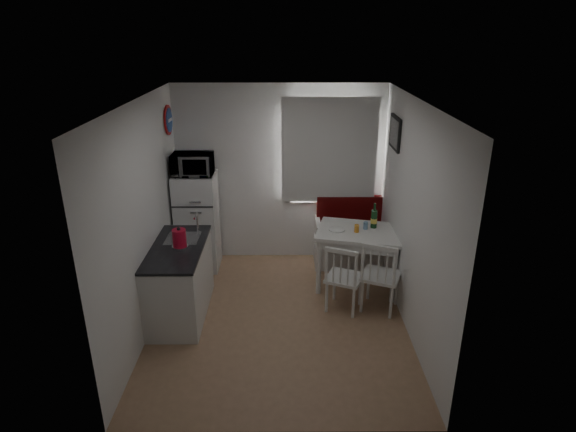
# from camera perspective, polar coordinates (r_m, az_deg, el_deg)

# --- Properties ---
(floor) EXTENTS (3.00, 3.50, 0.02)m
(floor) POSITION_cam_1_polar(r_m,az_deg,el_deg) (5.98, -1.07, -12.10)
(floor) COLOR #987150
(floor) RESTS_ON ground
(ceiling) EXTENTS (3.00, 3.50, 0.02)m
(ceiling) POSITION_cam_1_polar(r_m,az_deg,el_deg) (5.02, -1.27, 13.41)
(ceiling) COLOR white
(ceiling) RESTS_ON wall_back
(wall_back) EXTENTS (3.00, 0.02, 2.60)m
(wall_back) POSITION_cam_1_polar(r_m,az_deg,el_deg) (7.02, -0.96, 4.92)
(wall_back) COLOR white
(wall_back) RESTS_ON floor
(wall_front) EXTENTS (3.00, 0.02, 2.60)m
(wall_front) POSITION_cam_1_polar(r_m,az_deg,el_deg) (3.80, -1.54, -10.45)
(wall_front) COLOR white
(wall_front) RESTS_ON floor
(wall_left) EXTENTS (0.02, 3.50, 2.60)m
(wall_left) POSITION_cam_1_polar(r_m,az_deg,el_deg) (5.59, -16.71, -0.48)
(wall_left) COLOR white
(wall_left) RESTS_ON floor
(wall_right) EXTENTS (0.02, 3.50, 2.60)m
(wall_right) POSITION_cam_1_polar(r_m,az_deg,el_deg) (5.55, 14.53, -0.43)
(wall_right) COLOR white
(wall_right) RESTS_ON floor
(window) EXTENTS (1.22, 0.06, 1.47)m
(window) POSITION_cam_1_polar(r_m,az_deg,el_deg) (6.93, 4.87, 7.41)
(window) COLOR silver
(window) RESTS_ON wall_back
(curtain) EXTENTS (1.35, 0.02, 1.50)m
(curtain) POSITION_cam_1_polar(r_m,az_deg,el_deg) (6.85, 4.93, 7.67)
(curtain) COLOR silver
(curtain) RESTS_ON wall_back
(kitchen_counter) EXTENTS (0.62, 1.32, 1.16)m
(kitchen_counter) POSITION_cam_1_polar(r_m,az_deg,el_deg) (6.01, -12.69, -7.40)
(kitchen_counter) COLOR silver
(kitchen_counter) RESTS_ON floor
(wall_sign) EXTENTS (0.03, 0.40, 0.40)m
(wall_sign) POSITION_cam_1_polar(r_m,az_deg,el_deg) (6.71, -13.93, 10.99)
(wall_sign) COLOR navy
(wall_sign) RESTS_ON wall_left
(picture_frame) EXTENTS (0.04, 0.52, 0.42)m
(picture_frame) POSITION_cam_1_polar(r_m,az_deg,el_deg) (6.35, 12.55, 9.61)
(picture_frame) COLOR black
(picture_frame) RESTS_ON wall_right
(bench) EXTENTS (1.39, 0.53, 0.99)m
(bench) POSITION_cam_1_polar(r_m,az_deg,el_deg) (7.23, 8.68, -3.07)
(bench) COLOR silver
(bench) RESTS_ON floor
(dining_table) EXTENTS (1.24, 0.99, 0.82)m
(dining_table) POSITION_cam_1_polar(r_m,az_deg,el_deg) (6.41, 8.46, -2.47)
(dining_table) COLOR silver
(dining_table) RESTS_ON floor
(chair_left) EXTENTS (0.54, 0.54, 0.48)m
(chair_left) POSITION_cam_1_polar(r_m,az_deg,el_deg) (5.86, 6.85, -6.68)
(chair_left) COLOR silver
(chair_left) RESTS_ON floor
(chair_right) EXTENTS (0.58, 0.58, 0.51)m
(chair_right) POSITION_cam_1_polar(r_m,az_deg,el_deg) (5.91, 11.19, -6.33)
(chair_right) COLOR silver
(chair_right) RESTS_ON floor
(fridge) EXTENTS (0.57, 0.57, 1.42)m
(fridge) POSITION_cam_1_polar(r_m,az_deg,el_deg) (7.00, -10.66, -0.65)
(fridge) COLOR white
(fridge) RESTS_ON floor
(microwave) EXTENTS (0.54, 0.37, 0.30)m
(microwave) POSITION_cam_1_polar(r_m,az_deg,el_deg) (6.68, -11.24, 6.03)
(microwave) COLOR white
(microwave) RESTS_ON fridge
(kettle) EXTENTS (0.19, 0.19, 0.25)m
(kettle) POSITION_cam_1_polar(r_m,az_deg,el_deg) (5.71, -12.75, -2.58)
(kettle) COLOR red
(kettle) RESTS_ON kitchen_counter
(wine_bottle) EXTENTS (0.09, 0.09, 0.34)m
(wine_bottle) POSITION_cam_1_polar(r_m,az_deg,el_deg) (6.43, 10.18, 0.04)
(wine_bottle) COLOR #123A18
(wine_bottle) RESTS_ON dining_table
(drinking_glass_orange) EXTENTS (0.06, 0.06, 0.10)m
(drinking_glass_orange) POSITION_cam_1_polar(r_m,az_deg,el_deg) (6.30, 8.14, -1.47)
(drinking_glass_orange) COLOR orange
(drinking_glass_orange) RESTS_ON dining_table
(drinking_glass_blue) EXTENTS (0.06, 0.06, 0.10)m
(drinking_glass_blue) POSITION_cam_1_polar(r_m,az_deg,el_deg) (6.41, 9.17, -1.12)
(drinking_glass_blue) COLOR #6D95B9
(drinking_glass_blue) RESTS_ON dining_table
(plate) EXTENTS (0.22, 0.22, 0.02)m
(plate) POSITION_cam_1_polar(r_m,az_deg,el_deg) (6.35, 5.80, -1.59)
(plate) COLOR white
(plate) RESTS_ON dining_table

